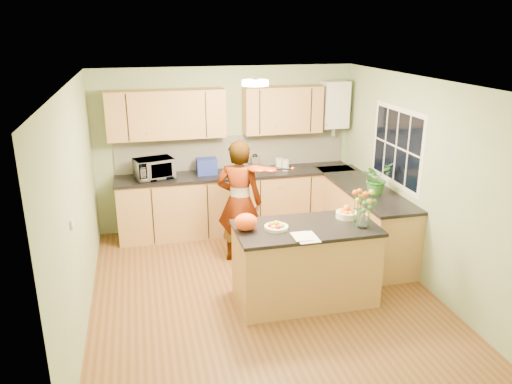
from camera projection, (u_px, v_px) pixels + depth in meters
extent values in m
plane|color=brown|center=(261.00, 290.00, 6.08)|extent=(4.50, 4.50, 0.00)
cube|color=white|center=(262.00, 82.00, 5.29)|extent=(4.00, 4.50, 0.02)
cube|color=gray|center=(226.00, 149.00, 7.76)|extent=(4.00, 0.02, 2.50)
cube|color=gray|center=(336.00, 290.00, 3.61)|extent=(4.00, 0.02, 2.50)
cube|color=gray|center=(77.00, 208.00, 5.25)|extent=(0.02, 4.50, 2.50)
cube|color=gray|center=(419.00, 181.00, 6.13)|extent=(0.02, 4.50, 2.50)
cube|color=#AA8344|center=(237.00, 203.00, 7.76)|extent=(3.60, 0.60, 0.90)
cube|color=black|center=(237.00, 174.00, 7.60)|extent=(3.64, 0.62, 0.04)
cube|color=#AA8344|center=(362.00, 219.00, 7.10)|extent=(0.60, 2.20, 0.90)
cube|color=black|center=(364.00, 188.00, 6.95)|extent=(0.62, 2.24, 0.04)
cube|color=silver|center=(233.00, 152.00, 7.79)|extent=(3.60, 0.02, 0.52)
cube|color=#AA8344|center=(166.00, 114.00, 7.22)|extent=(1.70, 0.34, 0.70)
cube|color=#AA8344|center=(282.00, 110.00, 7.60)|extent=(1.20, 0.34, 0.70)
cube|color=silver|center=(335.00, 104.00, 7.78)|extent=(0.40, 0.30, 0.72)
cylinder|color=silver|center=(333.00, 130.00, 7.91)|extent=(0.06, 0.06, 0.20)
cube|color=silver|center=(397.00, 147.00, 6.58)|extent=(0.01, 1.30, 1.05)
cube|color=black|center=(396.00, 147.00, 6.58)|extent=(0.01, 1.18, 0.92)
cube|color=silver|center=(72.00, 224.00, 4.68)|extent=(0.02, 0.09, 0.09)
cylinder|color=#FFEABF|center=(255.00, 83.00, 5.58)|extent=(0.30, 0.30, 0.06)
cylinder|color=silver|center=(255.00, 80.00, 5.57)|extent=(0.10, 0.10, 0.02)
cube|color=#AA8344|center=(305.00, 265.00, 5.76)|extent=(1.57, 0.79, 0.88)
cube|color=black|center=(306.00, 228.00, 5.62)|extent=(1.61, 0.82, 0.04)
cylinder|color=beige|center=(276.00, 227.00, 5.53)|extent=(0.27, 0.27, 0.04)
cylinder|color=beige|center=(347.00, 215.00, 5.86)|extent=(0.25, 0.25, 0.07)
cylinder|color=silver|center=(363.00, 218.00, 5.54)|extent=(0.11, 0.11, 0.22)
ellipsoid|color=#FF5415|center=(246.00, 222.00, 5.48)|extent=(0.29, 0.26, 0.19)
cube|color=white|center=(306.00, 237.00, 5.31)|extent=(0.23, 0.31, 0.01)
imported|color=#E1AD8A|center=(239.00, 202.00, 6.63)|extent=(0.72, 0.61, 1.68)
imported|color=silver|center=(154.00, 169.00, 7.27)|extent=(0.62, 0.50, 0.30)
cube|color=navy|center=(207.00, 166.00, 7.49)|extent=(0.30, 0.22, 0.24)
cylinder|color=silver|center=(255.00, 164.00, 7.62)|extent=(0.17, 0.17, 0.24)
sphere|color=black|center=(255.00, 154.00, 7.57)|extent=(0.09, 0.09, 0.09)
cylinder|color=beige|center=(279.00, 164.00, 7.78)|extent=(0.14, 0.14, 0.17)
cylinder|color=silver|center=(285.00, 165.00, 7.69)|extent=(0.14, 0.14, 0.17)
imported|color=#2A6A23|center=(376.00, 178.00, 6.58)|extent=(0.49, 0.47, 0.43)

